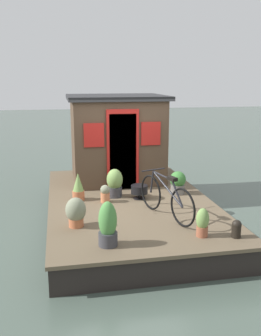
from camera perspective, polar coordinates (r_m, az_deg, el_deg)
The scene contains 13 objects.
ground_plane at distance 8.09m, azimuth -0.27°, elevation -7.91°, with size 60.00×60.00×0.00m, color #47564C.
houseboat_deck at distance 8.01m, azimuth -0.27°, elevation -6.26°, with size 5.42×3.29×0.49m.
houseboat_cabin at distance 9.22m, azimuth -2.14°, elevation 4.59°, with size 2.00×2.31×2.06m.
bicycle at distance 6.80m, azimuth 5.35°, elevation -4.44°, with size 1.59×0.65×0.81m.
potted_plant_geranium at distance 6.45m, azimuth -8.26°, elevation -6.55°, with size 0.35×0.35×0.51m.
potted_plant_thyme at distance 7.66m, azimuth -3.85°, elevation -3.86°, with size 0.19×0.19×0.36m.
potted_plant_ivy at distance 7.96m, azimuth -2.40°, elevation -2.27°, with size 0.34×0.34×0.60m.
potted_plant_succulent at distance 5.68m, azimuth -3.45°, elevation -8.64°, with size 0.29×0.29×0.69m.
potted_plant_rosemary at distance 6.12m, azimuth 10.81°, elevation -8.07°, with size 0.21×0.21×0.47m.
potted_plant_mint at distance 8.24m, azimuth 7.14°, elevation -2.16°, with size 0.35×0.35×0.50m.
potted_plant_sage at distance 7.82m, azimuth -7.90°, elevation -2.90°, with size 0.25×0.25×0.57m.
charcoal_grill at distance 7.85m, azimuth 1.35°, elevation -3.31°, with size 0.35×0.35×0.29m.
mooring_bollard at distance 6.24m, azimuth 15.71°, elevation -8.74°, with size 0.15×0.15×0.29m.
Camera 1 is at (-7.41, 1.40, 2.94)m, focal length 40.35 mm.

